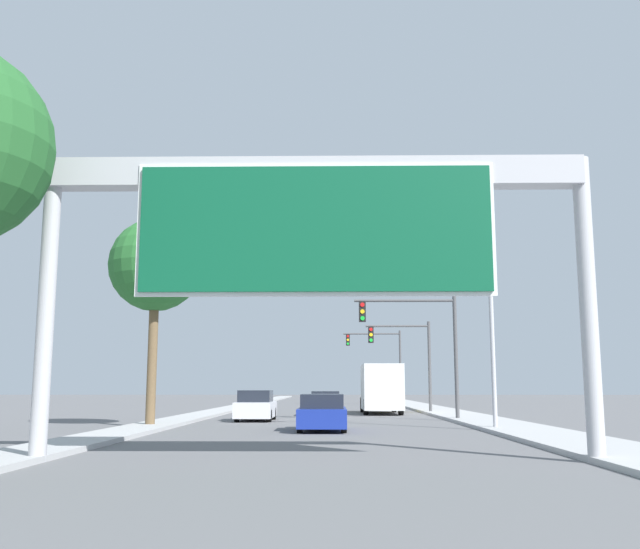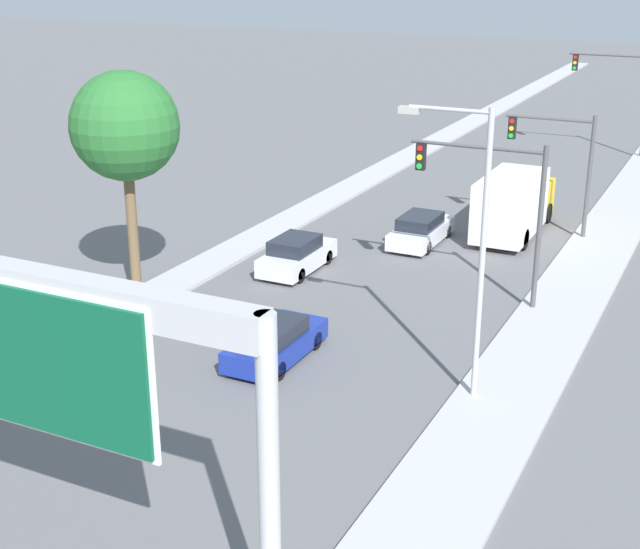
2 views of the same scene
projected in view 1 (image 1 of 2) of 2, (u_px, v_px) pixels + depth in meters
name	position (u px, v px, depth m)	size (l,w,h in m)	color
sidewalk_right	(423.00, 407.00, 57.73)	(3.00, 120.00, 0.15)	#AFAFAF
median_strip_left	(238.00, 407.00, 57.98)	(2.00, 120.00, 0.15)	#AFAFAF
sign_gantry	(315.00, 220.00, 17.09)	(13.31, 0.73, 7.24)	#B2B2B7
car_far_left	(326.00, 404.00, 42.05)	(1.82, 4.60, 1.45)	silver
car_far_right	(256.00, 406.00, 36.27)	(1.82, 4.26, 1.53)	silver
car_near_left	(322.00, 413.00, 28.07)	(1.87, 4.26, 1.43)	navy
truck_box_primary	(381.00, 389.00, 45.39)	(2.40, 7.33, 3.08)	yellow
traffic_light_near_intersection	(423.00, 334.00, 36.71)	(5.30, 0.32, 6.43)	#4C4C4F
traffic_light_mid_block	(408.00, 351.00, 46.52)	(4.23, 0.32, 5.94)	#4C4C4F
traffic_light_far_intersection	(382.00, 354.00, 66.39)	(5.39, 0.32, 6.89)	#4C4C4F
palm_tree_background	(156.00, 266.00, 31.26)	(4.06, 4.06, 9.03)	brown
street_lamp_right	(482.00, 297.00, 28.92)	(2.81, 0.28, 8.99)	#B2B2B7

